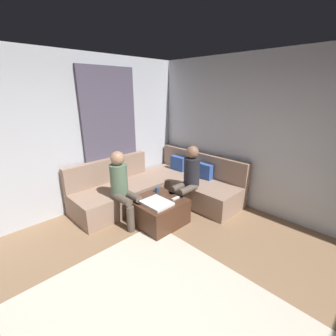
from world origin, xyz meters
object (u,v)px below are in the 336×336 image
object	(u,v)px
sectional_couch	(161,187)
person_on_couch_side	(123,185)
ottoman	(158,211)
game_remote	(176,198)
coffee_mug	(157,190)
person_on_couch_back	(188,177)

from	to	relation	value
sectional_couch	person_on_couch_side	world-z (taller)	person_on_couch_side
ottoman	game_remote	size ratio (longest dim) A/B	5.07
ottoman	person_on_couch_side	distance (m)	0.72
sectional_couch	coffee_mug	world-z (taller)	sectional_couch
game_remote	person_on_couch_side	world-z (taller)	person_on_couch_side
ottoman	person_on_couch_side	size ratio (longest dim) A/B	0.63
sectional_couch	person_on_couch_back	xyz separation A→B (m)	(0.64, 0.06, 0.38)
sectional_couch	person_on_couch_back	distance (m)	0.75
game_remote	ottoman	bearing A→B (deg)	-129.29
person_on_couch_side	person_on_couch_back	bearing A→B (deg)	154.22
coffee_mug	person_on_couch_back	size ratio (longest dim) A/B	0.08
person_on_couch_side	game_remote	bearing A→B (deg)	134.86
person_on_couch_side	ottoman	bearing A→B (deg)	131.94
game_remote	person_on_couch_back	size ratio (longest dim) A/B	0.12
person_on_couch_back	person_on_couch_side	distance (m)	1.14
ottoman	coffee_mug	xyz separation A→B (m)	(-0.22, 0.18, 0.26)
ottoman	coffee_mug	world-z (taller)	coffee_mug
ottoman	coffee_mug	distance (m)	0.38
ottoman	person_on_couch_back	distance (m)	0.79
sectional_couch	coffee_mug	xyz separation A→B (m)	(0.35, -0.41, 0.19)
game_remote	sectional_couch	bearing A→B (deg)	153.77
coffee_mug	game_remote	xyz separation A→B (m)	(0.40, 0.04, -0.04)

